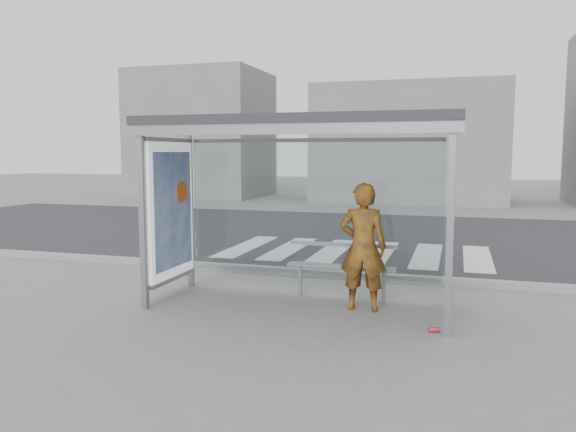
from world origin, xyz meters
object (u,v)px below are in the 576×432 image
(bus_shelter, at_px, (274,164))
(person, at_px, (363,247))
(bench, at_px, (341,266))
(soda_can, at_px, (434,330))

(bus_shelter, bearing_deg, person, 2.48)
(bench, bearing_deg, person, -50.44)
(person, bearing_deg, bus_shelter, 0.38)
(soda_can, bearing_deg, person, 143.74)
(bus_shelter, bearing_deg, soda_can, -16.74)
(bus_shelter, distance_m, person, 1.67)
(bus_shelter, relative_size, person, 2.44)
(bus_shelter, xyz_separation_m, soda_can, (2.23, -0.67, -1.95))
(bus_shelter, height_order, bench, bus_shelter)
(bench, height_order, soda_can, bench)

